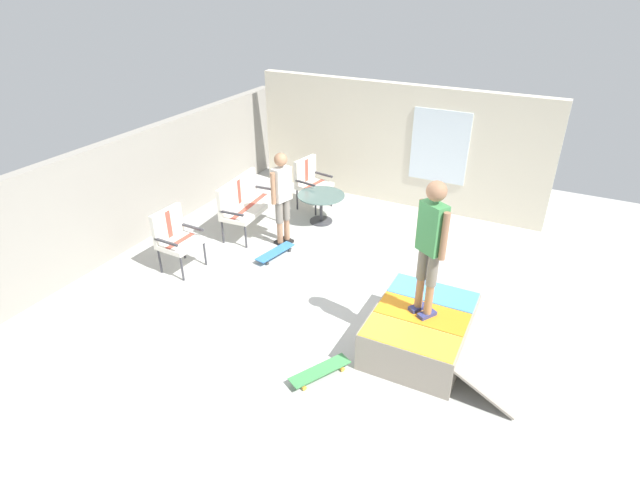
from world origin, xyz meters
TOP-DOWN VIEW (x-y plane):
  - ground_plane at (0.00, 0.00)m, footprint 12.00×12.00m
  - back_wall_cinderblock at (0.00, 4.00)m, footprint 9.00×0.20m
  - house_facade at (3.80, 0.49)m, footprint 0.23×6.00m
  - skate_ramp at (-0.48, -1.46)m, footprint 1.55×1.91m
  - patio_bench at (1.24, 2.48)m, footprint 1.29×0.65m
  - patio_chair_near_house at (2.74, 1.91)m, footprint 0.70×0.65m
  - patio_chair_by_wall at (-0.37, 2.71)m, footprint 0.64×0.57m
  - patio_table at (2.20, 1.38)m, footprint 0.90×0.90m
  - person_watching at (1.13, 1.59)m, footprint 0.47×0.30m
  - person_skater at (-0.48, -1.42)m, footprint 0.35×0.42m
  - skateboard_by_bench at (0.65, 1.47)m, footprint 0.82×0.35m
  - skateboard_spare at (-1.56, -0.52)m, footprint 0.80×0.56m

SIDE VIEW (x-z plane):
  - ground_plane at x=0.00m, z-range -0.10..0.00m
  - skateboard_by_bench at x=0.65m, z-range 0.03..0.14m
  - skateboard_spare at x=-1.56m, z-range 0.03..0.14m
  - skate_ramp at x=-0.48m, z-range 0.00..0.55m
  - patio_table at x=2.20m, z-range 0.12..0.69m
  - patio_chair_near_house at x=2.74m, z-range 0.10..1.12m
  - patio_chair_by_wall at x=-0.37m, z-range 0.10..1.12m
  - patio_bench at x=1.24m, z-range 0.11..1.13m
  - back_wall_cinderblock at x=0.00m, z-range 0.00..1.92m
  - person_watching at x=1.13m, z-range 0.14..1.83m
  - house_facade at x=3.80m, z-range 0.00..2.43m
  - person_skater at x=-0.48m, z-range 0.71..2.48m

